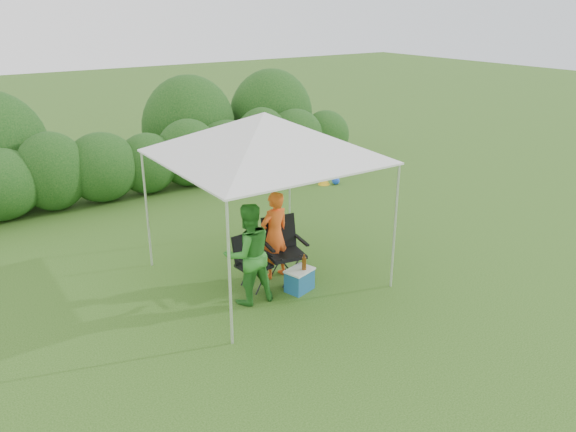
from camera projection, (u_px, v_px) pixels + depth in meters
ground at (283, 286)px, 9.34m from camera, size 70.00×70.00×0.00m
hedge at (147, 161)px, 13.70m from camera, size 12.50×1.53×1.80m
canopy at (265, 135)px, 8.86m from camera, size 3.10×3.10×2.83m
chair_right at (283, 245)px, 9.45m from camera, size 0.74×0.69×1.07m
chair_left at (251, 258)px, 9.19m from camera, size 0.59×0.54×0.89m
man at (275, 235)px, 9.43m from camera, size 0.59×0.42×1.53m
woman at (248, 254)px, 8.61m from camera, size 0.85×0.69×1.63m
cooler at (299, 280)px, 9.15m from camera, size 0.53×0.44×0.38m
bottle at (304, 262)px, 9.04m from camera, size 0.07×0.07×0.27m
lawn_toy at (327, 180)px, 14.57m from camera, size 0.51×0.43×0.26m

